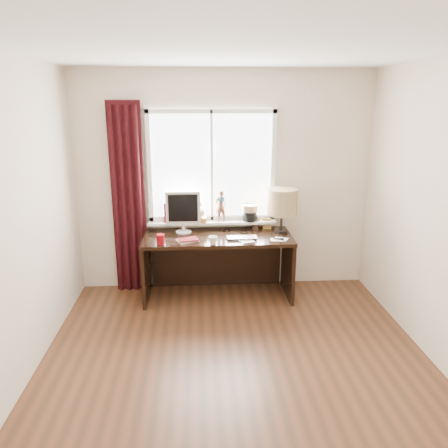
{
  "coord_description": "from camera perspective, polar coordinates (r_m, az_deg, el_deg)",
  "views": [
    {
      "loc": [
        -0.32,
        -3.12,
        2.26
      ],
      "look_at": [
        -0.05,
        1.25,
        1.0
      ],
      "focal_mm": 35.0,
      "sensor_mm": 36.0,
      "label": 1
    }
  ],
  "objects": [
    {
      "name": "wall_left",
      "position": [
        3.57,
        -27.0,
        -1.39
      ],
      "size": [
        0.0,
        4.0,
        2.6
      ],
      "primitive_type": "cube",
      "rotation": [
        1.57,
        0.0,
        1.57
      ],
      "color": "beige",
      "rests_on": "ground"
    },
    {
      "name": "notebook_stack",
      "position": [
        4.82,
        -4.75,
        -2.09
      ],
      "size": [
        0.27,
        0.24,
        0.03
      ],
      "color": "beige",
      "rests_on": "desk"
    },
    {
      "name": "ceiling",
      "position": [
        3.16,
        2.49,
        22.19
      ],
      "size": [
        3.5,
        4.0,
        0.0
      ],
      "primitive_type": "cube",
      "color": "white",
      "rests_on": "wall_back"
    },
    {
      "name": "wall_back",
      "position": [
        5.22,
        0.04,
        5.45
      ],
      "size": [
        3.5,
        0.0,
        2.6
      ],
      "primitive_type": "cube",
      "rotation": [
        1.57,
        0.0,
        0.0
      ],
      "color": "beige",
      "rests_on": "ground"
    },
    {
      "name": "red_cup",
      "position": [
        4.74,
        -8.29,
        -1.99
      ],
      "size": [
        0.08,
        0.08,
        0.11
      ],
      "primitive_type": "cylinder",
      "color": "maroon",
      "rests_on": "desk"
    },
    {
      "name": "laptop",
      "position": [
        4.89,
        2.39,
        -1.81
      ],
      "size": [
        0.34,
        0.22,
        0.03
      ],
      "primitive_type": "imported",
      "rotation": [
        0.0,
        0.0,
        0.03
      ],
      "color": "silver",
      "rests_on": "desk"
    },
    {
      "name": "floor",
      "position": [
        3.87,
        2.0,
        -19.71
      ],
      "size": [
        3.5,
        4.0,
        0.0
      ],
      "primitive_type": "cube",
      "color": "#58301B",
      "rests_on": "ground"
    },
    {
      "name": "icon_frame",
      "position": [
        5.27,
        5.64,
        0.03
      ],
      "size": [
        0.1,
        0.04,
        0.13
      ],
      "color": "gold",
      "rests_on": "desk"
    },
    {
      "name": "mug",
      "position": [
        4.69,
        -1.45,
        -2.13
      ],
      "size": [
        0.12,
        0.11,
        0.1
      ],
      "primitive_type": "imported",
      "rotation": [
        0.0,
        0.0,
        0.3
      ],
      "color": "white",
      "rests_on": "desk"
    },
    {
      "name": "desk_cables",
      "position": [
        5.08,
        2.26,
        -1.22
      ],
      "size": [
        0.38,
        0.39,
        0.01
      ],
      "color": "black",
      "rests_on": "desk"
    },
    {
      "name": "brush_holder",
      "position": [
        5.26,
        4.15,
        0.02
      ],
      "size": [
        0.09,
        0.09,
        0.25
      ],
      "color": "black",
      "rests_on": "desk"
    },
    {
      "name": "window",
      "position": [
        5.17,
        -1.52,
        5.42
      ],
      "size": [
        1.52,
        0.21,
        1.4
      ],
      "color": "white",
      "rests_on": "ground"
    },
    {
      "name": "wall_front",
      "position": [
        1.51,
        10.39,
        -23.72
      ],
      "size": [
        3.5,
        0.0,
        2.6
      ],
      "primitive_type": "cube",
      "rotation": [
        1.57,
        0.0,
        0.0
      ],
      "color": "beige",
      "rests_on": "ground"
    },
    {
      "name": "table_lamp",
      "position": [
        5.07,
        7.59,
        2.83
      ],
      "size": [
        0.35,
        0.35,
        0.52
      ],
      "color": "black",
      "rests_on": "desk"
    },
    {
      "name": "curtain",
      "position": [
        5.22,
        -12.4,
        3.0
      ],
      "size": [
        0.38,
        0.09,
        2.25
      ],
      "color": "black",
      "rests_on": "floor"
    },
    {
      "name": "monitor",
      "position": [
        5.07,
        -5.37,
        1.9
      ],
      "size": [
        0.4,
        0.18,
        0.49
      ],
      "color": "beige",
      "rests_on": "desk"
    },
    {
      "name": "loose_papers",
      "position": [
        4.87,
        5.83,
        -2.07
      ],
      "size": [
        0.57,
        0.21,
        0.0
      ],
      "color": "white",
      "rests_on": "desk"
    },
    {
      "name": "desk",
      "position": [
        5.16,
        -0.88,
        -3.81
      ],
      "size": [
        1.7,
        0.7,
        0.75
      ],
      "color": "black",
      "rests_on": "floor"
    }
  ]
}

